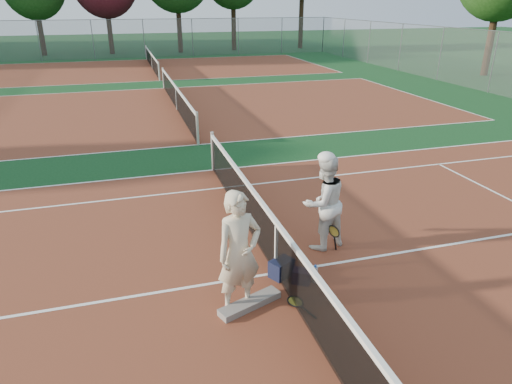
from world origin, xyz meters
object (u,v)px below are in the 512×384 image
sports_bag_navy (281,268)px  water_bottle (315,275)px  racket_red (230,291)px  net_main (276,248)px  player_a (239,253)px  player_b (324,202)px  racket_black_held (333,239)px  racket_spare (295,302)px  sports_bag_purple (302,277)px

sports_bag_navy → water_bottle: sports_bag_navy is taller
racket_red → sports_bag_navy: bearing=10.1°
net_main → player_a: bearing=-137.8°
player_b → player_a: bearing=20.4°
player_a → racket_red: size_ratio=3.30×
sports_bag_navy → racket_black_held: bearing=21.6°
net_main → racket_spare: net_main is taller
player_a → sports_bag_navy: 1.39m
sports_bag_navy → player_b: bearing=35.4°
player_b → racket_black_held: size_ratio=3.17×
player_a → racket_red: bearing=143.3°
racket_spare → racket_red: bearing=56.7°
racket_black_held → racket_spare: size_ratio=0.97×
racket_red → sports_bag_purple: size_ratio=1.96×
player_a → player_b: size_ratio=1.05×
racket_spare → sports_bag_navy: size_ratio=1.51×
racket_red → water_bottle: bearing=-10.3°
water_bottle → racket_red: bearing=-170.5°
player_a → racket_black_held: (2.09, 1.13, -0.68)m
player_b → water_bottle: player_b is taller
player_a → racket_black_held: player_a is taller
water_bottle → sports_bag_purple: bearing=165.9°
player_b → racket_black_held: (0.10, -0.30, -0.63)m
player_b → racket_black_held: player_b is taller
racket_red → racket_spare: (0.99, -0.21, -0.26)m
net_main → racket_black_held: (1.25, 0.37, -0.22)m
sports_bag_navy → sports_bag_purple: size_ratio=1.32×
sports_bag_purple → water_bottle: (0.22, -0.05, 0.03)m
net_main → sports_bag_navy: net_main is taller
player_b → sports_bag_navy: 1.54m
sports_bag_navy → net_main: bearing=122.2°
sports_bag_navy → racket_spare: bearing=-93.5°
player_a → racket_red: 0.70m
net_main → water_bottle: (0.54, -0.45, -0.36)m
racket_spare → water_bottle: bearing=-69.5°
net_main → racket_red: net_main is taller
player_a → sports_bag_navy: (0.91, 0.66, -0.82)m
racket_black_held → sports_bag_purple: racket_black_held is taller
player_a → sports_bag_purple: player_a is taller
racket_black_held → water_bottle: bearing=14.9°
net_main → racket_spare: bearing=-89.0°
player_b → racket_spare: player_b is taller
racket_red → racket_spare: size_ratio=0.98×
net_main → sports_bag_purple: (0.32, -0.40, -0.39)m
racket_red → racket_black_held: size_ratio=1.01×
net_main → racket_spare: 1.03m
racket_red → net_main: bearing=16.0°
player_a → sports_bag_purple: (1.16, 0.37, -0.85)m
player_a → sports_bag_purple: 1.49m
sports_bag_navy → water_bottle: size_ratio=1.33×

